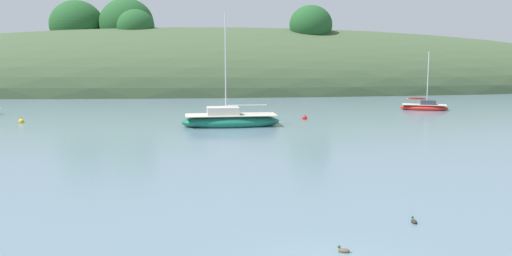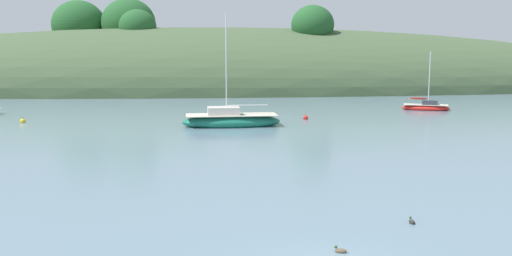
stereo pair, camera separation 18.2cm
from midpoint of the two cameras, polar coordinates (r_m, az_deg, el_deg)
far_shoreline_hill at (r=86.97m, az=-3.86°, el=4.30°), size 150.00×36.00×24.28m
sailboat_grey_yawl at (r=57.22m, az=17.53°, el=2.17°), size 4.97×3.29×6.13m
sailboat_red_portside at (r=42.55m, az=-2.92°, el=0.81°), size 7.94×2.91×9.17m
mooring_buoy_inner at (r=48.85m, az=-23.95°, el=0.66°), size 0.44×0.44×0.54m
mooring_buoy_outer at (r=47.20m, az=5.13°, el=1.09°), size 0.44×0.44×0.54m
duck_trailing at (r=16.27m, az=9.07°, el=-12.85°), size 0.41×0.29×0.24m
duck_lone_right at (r=19.41m, az=16.32°, el=-9.59°), size 0.18×0.42×0.24m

